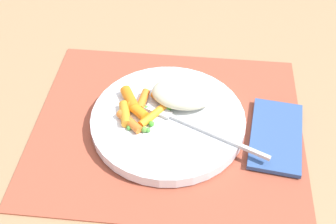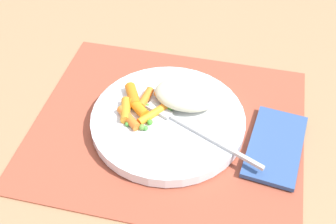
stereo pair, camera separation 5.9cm
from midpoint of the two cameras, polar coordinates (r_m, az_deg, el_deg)
The scene contains 8 objects.
ground_plane at distance 0.70m, azimuth 2.42°, elevation -2.10°, with size 2.40×2.40×0.00m, color #997551.
placemat at distance 0.70m, azimuth 2.43°, elevation -1.94°, with size 0.43×0.37×0.01m, color #9E4733.
plate at distance 0.69m, azimuth 2.46°, elevation -1.24°, with size 0.25×0.25×0.02m, color white.
rice_mound at distance 0.69m, azimuth 4.93°, elevation 2.24°, with size 0.10×0.07×0.04m, color beige.
carrot_portion at distance 0.69m, azimuth -1.38°, elevation 0.75°, with size 0.09×0.10×0.02m.
pea_scatter at distance 0.67m, azimuth -0.02°, elevation -0.75°, with size 0.07×0.07×0.01m.
fork at distance 0.66m, azimuth 5.57°, elevation -2.21°, with size 0.20×0.10×0.01m.
napkin at distance 0.69m, azimuth 16.50°, elevation -4.43°, with size 0.08×0.15×0.01m, color #33518C.
Camera 2 is at (-0.11, 0.46, 0.52)m, focal length 45.87 mm.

